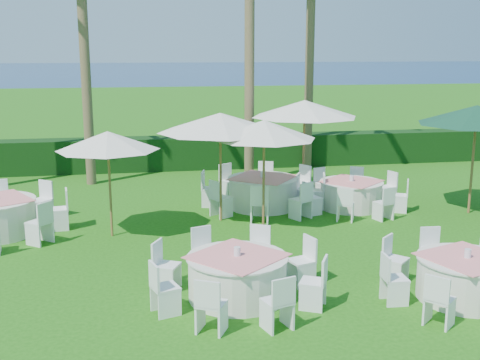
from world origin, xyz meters
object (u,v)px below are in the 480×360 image
at_px(banquet_table_b, 237,276).
at_px(umbrella_d, 305,109).
at_px(banquet_table_c, 466,277).
at_px(umbrella_b, 264,130).
at_px(umbrella_c, 220,123).
at_px(banquet_table_e, 263,192).
at_px(banquet_table_f, 351,194).
at_px(umbrella_green, 477,115).
at_px(umbrella_a, 108,141).

xyz_separation_m(banquet_table_b, umbrella_d, (3.28, 7.34, 2.23)).
bearing_deg(banquet_table_c, umbrella_b, 118.12).
xyz_separation_m(umbrella_c, umbrella_d, (2.88, 2.34, 0.07)).
bearing_deg(banquet_table_c, banquet_table_b, 169.75).
relative_size(banquet_table_b, umbrella_c, 0.98).
distance_m(banquet_table_e, banquet_table_f, 2.49).
xyz_separation_m(banquet_table_b, banquet_table_c, (4.05, -0.73, -0.01)).
relative_size(umbrella_c, umbrella_green, 1.03).
bearing_deg(umbrella_green, umbrella_c, 176.37).
relative_size(banquet_table_b, banquet_table_f, 1.03).
xyz_separation_m(banquet_table_c, umbrella_c, (-3.64, 5.73, 2.17)).
height_order(umbrella_a, umbrella_green, umbrella_green).
height_order(banquet_table_c, banquet_table_f, banquet_table_f).
distance_m(banquet_table_b, umbrella_d, 8.35).
xyz_separation_m(banquet_table_b, banquet_table_f, (4.20, 5.61, -0.01)).
distance_m(banquet_table_b, umbrella_b, 4.92).
relative_size(umbrella_b, umbrella_c, 0.84).
distance_m(banquet_table_e, umbrella_green, 6.10).
height_order(umbrella_a, umbrella_b, umbrella_b).
height_order(umbrella_b, umbrella_c, umbrella_c).
bearing_deg(umbrella_b, umbrella_green, 3.13).
bearing_deg(banquet_table_e, banquet_table_c, -71.55).
bearing_deg(banquet_table_b, umbrella_b, 71.94).
height_order(banquet_table_f, umbrella_a, umbrella_a).
height_order(umbrella_a, umbrella_d, umbrella_d).
xyz_separation_m(umbrella_a, umbrella_green, (9.58, 0.43, 0.38)).
height_order(banquet_table_b, banquet_table_f, banquet_table_b).
distance_m(banquet_table_f, umbrella_a, 7.00).
relative_size(banquet_table_e, umbrella_d, 1.07).
bearing_deg(umbrella_a, umbrella_green, 2.58).
height_order(banquet_table_f, umbrella_c, umbrella_c).
distance_m(banquet_table_c, umbrella_green, 6.58).
bearing_deg(umbrella_d, umbrella_green, -35.19).
bearing_deg(umbrella_a, umbrella_b, 1.73).
height_order(banquet_table_e, umbrella_d, umbrella_d).
height_order(banquet_table_e, banquet_table_f, banquet_table_e).
distance_m(banquet_table_b, banquet_table_f, 7.01).
xyz_separation_m(banquet_table_b, umbrella_a, (-2.37, 4.14, 1.89)).
bearing_deg(umbrella_a, banquet_table_c, -37.20).
distance_m(banquet_table_b, umbrella_green, 8.84).
distance_m(banquet_table_c, umbrella_b, 6.01).
height_order(banquet_table_b, banquet_table_e, banquet_table_e).
height_order(banquet_table_b, umbrella_b, umbrella_b).
distance_m(banquet_table_c, umbrella_d, 8.42).
bearing_deg(umbrella_b, umbrella_d, 58.49).
bearing_deg(umbrella_b, banquet_table_b, -108.06).
height_order(banquet_table_c, umbrella_b, umbrella_b).
bearing_deg(umbrella_b, banquet_table_e, 78.57).
bearing_deg(banquet_table_e, umbrella_c, -140.59).
relative_size(banquet_table_e, umbrella_c, 1.07).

